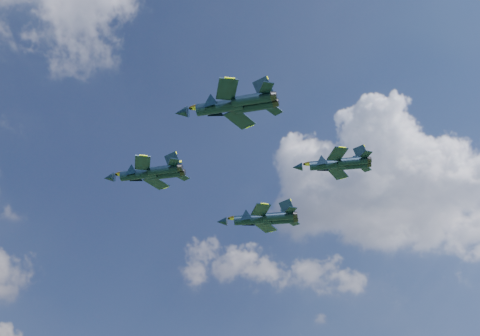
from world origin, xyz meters
name	(u,v)px	position (x,y,z in m)	size (l,w,h in m)	color
jet_lead	(136,174)	(-12.55, 15.85, 56.68)	(13.29, 13.98, 3.71)	black
jet_left	(216,107)	(-11.36, -8.01, 57.22)	(13.95, 15.13, 3.96)	black
jet_right	(250,219)	(13.33, 17.83, 56.02)	(15.06, 14.83, 4.07)	black
jet_slot	(325,165)	(11.19, -6.57, 55.76)	(12.21, 11.97, 3.29)	black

